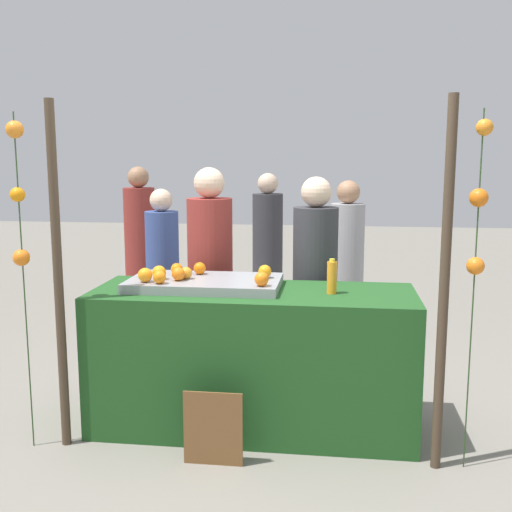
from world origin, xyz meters
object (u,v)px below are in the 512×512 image
(orange_0, at_px, (186,273))
(orange_1, at_px, (200,268))
(stall_counter, at_px, (253,359))
(juice_bottle, at_px, (332,277))
(vendor_left, at_px, (210,288))
(vendor_right, at_px, (315,295))
(chalkboard_sign, at_px, (213,429))

(orange_0, xyz_separation_m, orange_1, (0.05, 0.16, 0.00))
(stall_counter, relative_size, juice_bottle, 9.37)
(orange_1, bearing_deg, vendor_left, 92.69)
(orange_0, relative_size, vendor_right, 0.05)
(orange_0, xyz_separation_m, juice_bottle, (0.94, -0.05, 0.01))
(juice_bottle, distance_m, vendor_right, 0.69)
(orange_1, height_order, vendor_right, vendor_right)
(stall_counter, bearing_deg, orange_1, 154.04)
(orange_0, distance_m, orange_1, 0.17)
(orange_0, relative_size, orange_1, 0.95)
(orange_1, bearing_deg, chalkboard_sign, -72.47)
(chalkboard_sign, xyz_separation_m, vendor_right, (0.53, 1.15, 0.54))
(orange_1, distance_m, juice_bottle, 0.91)
(juice_bottle, relative_size, vendor_left, 0.13)
(stall_counter, height_order, orange_1, orange_1)
(vendor_right, bearing_deg, chalkboard_sign, -114.86)
(stall_counter, bearing_deg, orange_0, 176.71)
(vendor_left, xyz_separation_m, vendor_right, (0.79, -0.04, -0.03))
(vendor_right, bearing_deg, stall_counter, -121.80)
(juice_bottle, distance_m, chalkboard_sign, 1.16)
(chalkboard_sign, bearing_deg, orange_1, 107.53)
(juice_bottle, xyz_separation_m, vendor_right, (-0.13, 0.63, -0.26))
(vendor_left, height_order, vendor_right, vendor_left)
(vendor_left, distance_m, vendor_right, 0.79)
(juice_bottle, distance_m, vendor_left, 1.15)
(orange_0, height_order, chalkboard_sign, orange_0)
(chalkboard_sign, relative_size, vendor_right, 0.28)
(orange_0, relative_size, juice_bottle, 0.35)
(orange_1, relative_size, juice_bottle, 0.37)
(orange_1, bearing_deg, juice_bottle, -13.32)
(stall_counter, distance_m, orange_0, 0.71)
(juice_bottle, bearing_deg, orange_0, 177.18)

